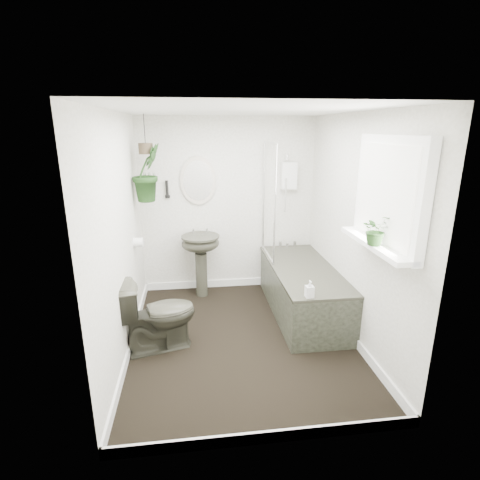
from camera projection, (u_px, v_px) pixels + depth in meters
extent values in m
cube|color=black|center=(242.00, 339.00, 3.99)|extent=(2.30, 2.80, 0.02)
cube|color=white|center=(242.00, 109.00, 3.32)|extent=(2.30, 2.80, 0.02)
cube|color=white|center=(228.00, 206.00, 4.99)|extent=(2.30, 0.02, 2.30)
cube|color=white|center=(272.00, 296.00, 2.31)|extent=(2.30, 0.02, 2.30)
cube|color=white|center=(120.00, 239.00, 3.51)|extent=(0.02, 2.80, 2.30)
cube|color=white|center=(355.00, 231.00, 3.79)|extent=(0.02, 2.80, 2.30)
cube|color=white|center=(242.00, 334.00, 3.97)|extent=(2.30, 2.80, 0.10)
cube|color=white|center=(289.00, 176.00, 4.91)|extent=(0.20, 0.10, 0.35)
ellipsoid|color=beige|center=(198.00, 181.00, 4.81)|extent=(0.46, 0.03, 0.62)
cylinder|color=black|center=(167.00, 189.00, 4.78)|extent=(0.04, 0.04, 0.22)
cylinder|color=white|center=(138.00, 242.00, 4.26)|extent=(0.11, 0.11, 0.11)
cube|color=white|center=(389.00, 193.00, 2.98)|extent=(0.08, 1.00, 0.90)
cube|color=white|center=(375.00, 244.00, 3.09)|extent=(0.18, 1.00, 0.04)
cube|color=white|center=(384.00, 193.00, 2.97)|extent=(0.01, 0.86, 0.76)
imported|color=#303127|center=(158.00, 314.00, 3.72)|extent=(0.82, 0.59, 0.75)
imported|color=black|center=(376.00, 230.00, 2.97)|extent=(0.27, 0.25, 0.25)
imported|color=black|center=(147.00, 173.00, 4.29)|extent=(0.46, 0.47, 0.66)
imported|color=#352926|center=(310.00, 289.00, 3.59)|extent=(0.08, 0.08, 0.17)
cylinder|color=#3C3122|center=(146.00, 149.00, 4.21)|extent=(0.16, 0.16, 0.12)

